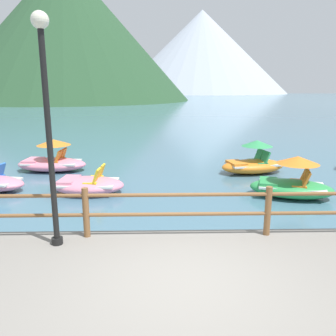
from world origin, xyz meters
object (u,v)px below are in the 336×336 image
at_px(pedal_boat_0, 52,161).
at_px(pedal_boat_5, 88,185).
at_px(pedal_boat_6, 253,163).
at_px(lamp_post, 47,111).
at_px(pedal_boat_3, 292,184).

height_order(pedal_boat_0, pedal_boat_5, pedal_boat_0).
relative_size(pedal_boat_0, pedal_boat_6, 1.02).
bearing_deg(lamp_post, pedal_boat_0, 107.26).
xyz_separation_m(pedal_boat_0, pedal_boat_5, (1.92, -2.86, -0.14)).
bearing_deg(pedal_boat_3, pedal_boat_5, 174.71).
height_order(lamp_post, pedal_boat_3, lamp_post).
bearing_deg(lamp_post, pedal_boat_5, 94.25).
xyz_separation_m(lamp_post, pedal_boat_5, (-0.32, 4.36, -2.51)).
distance_m(pedal_boat_0, pedal_boat_3, 8.63).
distance_m(pedal_boat_0, pedal_boat_6, 7.57).
height_order(pedal_boat_0, pedal_boat_6, pedal_boat_6).
bearing_deg(pedal_boat_5, pedal_boat_3, -5.29).
relative_size(pedal_boat_0, pedal_boat_5, 1.18).
bearing_deg(pedal_boat_6, pedal_boat_0, 175.95).
bearing_deg(lamp_post, pedal_boat_6, 51.55).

